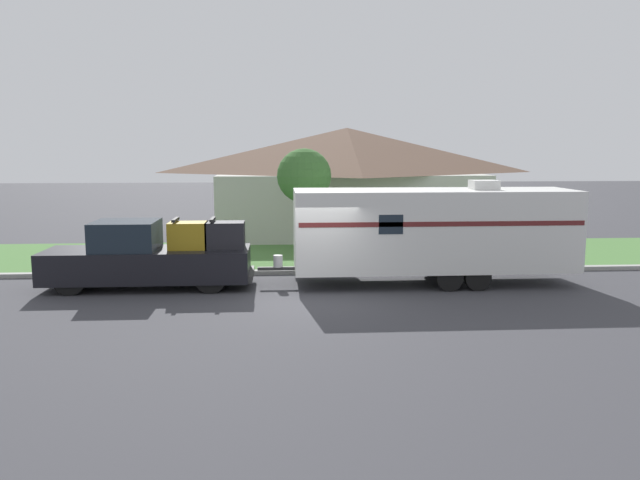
{
  "coord_description": "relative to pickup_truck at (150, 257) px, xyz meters",
  "views": [
    {
      "loc": [
        -1.04,
        -16.66,
        4.16
      ],
      "look_at": [
        0.22,
        1.96,
        1.4
      ],
      "focal_mm": 35.0,
      "sensor_mm": 36.0,
      "label": 1
    }
  ],
  "objects": [
    {
      "name": "ground_plane",
      "position": [
        4.87,
        -1.96,
        -0.93
      ],
      "size": [
        120.0,
        120.0,
        0.0
      ],
      "primitive_type": "plane",
      "color": "#38383D"
    },
    {
      "name": "curb_strip",
      "position": [
        4.87,
        1.79,
        -0.86
      ],
      "size": [
        80.0,
        0.3,
        0.14
      ],
      "color": "#999993",
      "rests_on": "ground_plane"
    },
    {
      "name": "lawn_strip",
      "position": [
        4.87,
        5.44,
        -0.92
      ],
      "size": [
        80.0,
        7.0,
        0.03
      ],
      "color": "#477538",
      "rests_on": "ground_plane"
    },
    {
      "name": "house_across_street",
      "position": [
        7.22,
        11.98,
        1.73
      ],
      "size": [
        13.16,
        8.63,
        5.13
      ],
      "color": "#B2B2A8",
      "rests_on": "ground_plane"
    },
    {
      "name": "pickup_truck",
      "position": [
        0.0,
        0.0,
        0.0
      ],
      "size": [
        6.14,
        1.95,
        2.09
      ],
      "color": "black",
      "rests_on": "ground_plane"
    },
    {
      "name": "travel_trailer",
      "position": [
        8.58,
        -0.0,
        0.75
      ],
      "size": [
        9.62,
        2.35,
        3.19
      ],
      "color": "black",
      "rests_on": "ground_plane"
    },
    {
      "name": "mailbox",
      "position": [
        8.71,
        2.83,
        0.01
      ],
      "size": [
        0.48,
        0.2,
        1.23
      ],
      "color": "brown",
      "rests_on": "ground_plane"
    },
    {
      "name": "tree_in_yard",
      "position": [
        4.82,
        4.78,
        2.16
      ],
      "size": [
        2.04,
        2.04,
        4.15
      ],
      "color": "brown",
      "rests_on": "ground_plane"
    }
  ]
}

